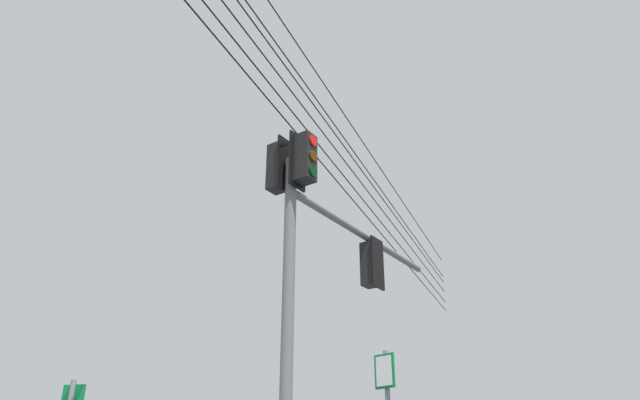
% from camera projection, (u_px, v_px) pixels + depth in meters
% --- Properties ---
extents(signal_mast_assembly, '(2.18, 4.94, 7.13)m').
position_uv_depth(signal_mast_assembly, '(316.00, 259.00, 10.43)').
color(signal_mast_assembly, slate).
rests_on(signal_mast_assembly, ground).
extents(overhead_wire_span, '(3.09, 25.47, 2.35)m').
position_uv_depth(overhead_wire_span, '(317.00, 117.00, 12.24)').
color(overhead_wire_span, black).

